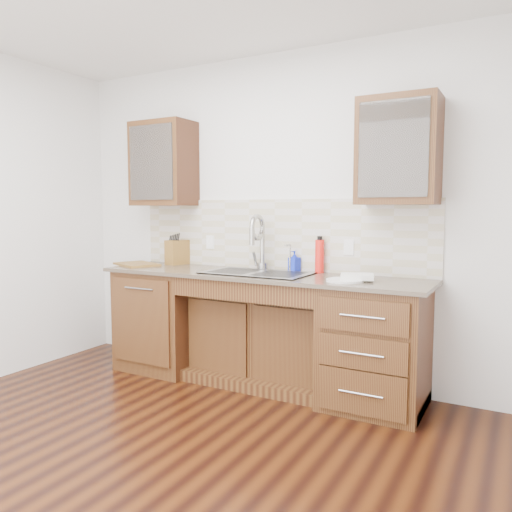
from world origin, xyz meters
The scene contains 24 objects.
ground centered at (0.00, 0.00, -0.05)m, with size 4.00×3.50×0.10m, color #3C1A08.
wall_back centered at (0.00, 1.80, 1.35)m, with size 4.00×0.10×2.70m, color white.
base_cabinet_left centered at (-0.95, 1.44, 0.44)m, with size 0.70×0.62×0.88m, color #593014.
base_cabinet_center centered at (0.00, 1.53, 0.35)m, with size 1.20×0.44×0.70m, color #593014.
base_cabinet_right centered at (0.95, 1.44, 0.44)m, with size 0.70×0.62×0.88m, color #593014.
countertop centered at (0.00, 1.43, 0.90)m, with size 2.70×0.65×0.03m, color #84705B.
backsplash centered at (0.00, 1.74, 1.21)m, with size 2.70×0.02×0.59m, color beige.
sink centered at (0.00, 1.41, 0.83)m, with size 0.84×0.46×0.19m, color #9E9EA5.
faucet centered at (-0.07, 1.64, 1.11)m, with size 0.04×0.04×0.40m, color #999993.
filter_tap centered at (0.18, 1.65, 1.03)m, with size 0.02×0.02×0.24m, color #999993.
upper_cabinet_left centered at (-1.05, 1.58, 1.83)m, with size 0.55×0.34×0.75m, color #593014.
upper_cabinet_right centered at (1.05, 1.58, 1.83)m, with size 0.55×0.34×0.75m, color #593014.
outlet_left centered at (-0.65, 1.73, 1.12)m, with size 0.08×0.01×0.12m, color white.
outlet_right centered at (0.65, 1.73, 1.12)m, with size 0.08×0.01×0.12m, color white.
soap_bottle centered at (0.20, 1.69, 0.99)m, with size 0.08×0.08×0.17m, color #142ACC.
water_bottle centered at (0.42, 1.68, 1.04)m, with size 0.07×0.07×0.26m, color red.
plate centered at (0.75, 1.33, 0.92)m, with size 0.27×0.27×0.01m, color white.
dish_towel centered at (0.83, 1.38, 0.94)m, with size 0.23×0.17×0.04m, color white.
knife_block centered at (-0.96, 1.64, 1.02)m, with size 0.12×0.20×0.22m, color brown.
cutting_board centered at (-1.24, 1.40, 0.92)m, with size 0.41×0.29×0.02m, color olive.
cup_left_a centered at (-1.19, 1.58, 1.77)m, with size 0.12×0.12×0.09m, color white.
cup_left_b centered at (-0.92, 1.58, 1.77)m, with size 0.10×0.10×0.09m, color white.
cup_right_a centered at (0.97, 1.58, 1.77)m, with size 0.13×0.13×0.10m, color white.
cup_right_b centered at (1.09, 1.58, 1.77)m, with size 0.10×0.10×0.10m, color white.
Camera 1 is at (1.87, -2.04, 1.42)m, focal length 35.00 mm.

